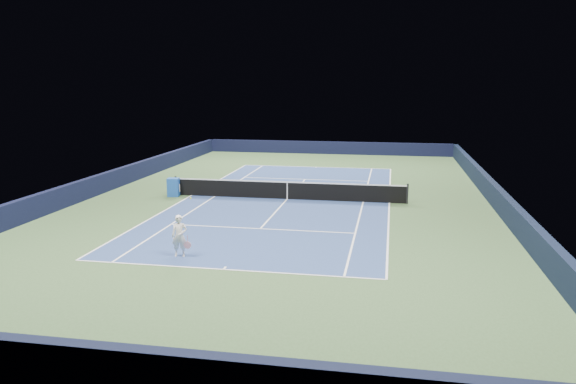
# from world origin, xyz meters

# --- Properties ---
(ground) EXTENTS (40.00, 40.00, 0.00)m
(ground) POSITION_xyz_m (0.00, 0.00, 0.00)
(ground) COLOR #334E2A
(ground) RESTS_ON ground
(wall_far) EXTENTS (22.00, 0.35, 1.10)m
(wall_far) POSITION_xyz_m (0.00, 19.82, 0.55)
(wall_far) COLOR black
(wall_far) RESTS_ON ground
(wall_near) EXTENTS (22.00, 0.35, 1.10)m
(wall_near) POSITION_xyz_m (0.00, -19.82, 0.55)
(wall_near) COLOR black
(wall_near) RESTS_ON ground
(wall_right) EXTENTS (0.35, 40.00, 1.10)m
(wall_right) POSITION_xyz_m (10.82, 0.00, 0.55)
(wall_right) COLOR black
(wall_right) RESTS_ON ground
(wall_left) EXTENTS (0.35, 40.00, 1.10)m
(wall_left) POSITION_xyz_m (-10.82, 0.00, 0.55)
(wall_left) COLOR black
(wall_left) RESTS_ON ground
(court_surface) EXTENTS (10.97, 23.77, 0.01)m
(court_surface) POSITION_xyz_m (0.00, 0.00, 0.00)
(court_surface) COLOR navy
(court_surface) RESTS_ON ground
(baseline_far) EXTENTS (10.97, 0.08, 0.00)m
(baseline_far) POSITION_xyz_m (0.00, 11.88, 0.01)
(baseline_far) COLOR white
(baseline_far) RESTS_ON ground
(baseline_near) EXTENTS (10.97, 0.08, 0.00)m
(baseline_near) POSITION_xyz_m (0.00, -11.88, 0.01)
(baseline_near) COLOR white
(baseline_near) RESTS_ON ground
(sideline_doubles_right) EXTENTS (0.08, 23.77, 0.00)m
(sideline_doubles_right) POSITION_xyz_m (5.49, 0.00, 0.01)
(sideline_doubles_right) COLOR white
(sideline_doubles_right) RESTS_ON ground
(sideline_doubles_left) EXTENTS (0.08, 23.77, 0.00)m
(sideline_doubles_left) POSITION_xyz_m (-5.49, 0.00, 0.01)
(sideline_doubles_left) COLOR white
(sideline_doubles_left) RESTS_ON ground
(sideline_singles_right) EXTENTS (0.08, 23.77, 0.00)m
(sideline_singles_right) POSITION_xyz_m (4.12, 0.00, 0.01)
(sideline_singles_right) COLOR white
(sideline_singles_right) RESTS_ON ground
(sideline_singles_left) EXTENTS (0.08, 23.77, 0.00)m
(sideline_singles_left) POSITION_xyz_m (-4.12, 0.00, 0.01)
(sideline_singles_left) COLOR white
(sideline_singles_left) RESTS_ON ground
(service_line_far) EXTENTS (8.23, 0.08, 0.00)m
(service_line_far) POSITION_xyz_m (0.00, 6.40, 0.01)
(service_line_far) COLOR white
(service_line_far) RESTS_ON ground
(service_line_near) EXTENTS (8.23, 0.08, 0.00)m
(service_line_near) POSITION_xyz_m (0.00, -6.40, 0.01)
(service_line_near) COLOR white
(service_line_near) RESTS_ON ground
(center_service_line) EXTENTS (0.08, 12.80, 0.00)m
(center_service_line) POSITION_xyz_m (0.00, 0.00, 0.01)
(center_service_line) COLOR white
(center_service_line) RESTS_ON ground
(center_mark_far) EXTENTS (0.08, 0.30, 0.00)m
(center_mark_far) POSITION_xyz_m (0.00, 11.73, 0.01)
(center_mark_far) COLOR white
(center_mark_far) RESTS_ON ground
(center_mark_near) EXTENTS (0.08, 0.30, 0.00)m
(center_mark_near) POSITION_xyz_m (0.00, -11.73, 0.01)
(center_mark_near) COLOR white
(center_mark_near) RESTS_ON ground
(tennis_net) EXTENTS (12.90, 0.10, 1.07)m
(tennis_net) POSITION_xyz_m (0.00, 0.00, 0.50)
(tennis_net) COLOR black
(tennis_net) RESTS_ON ground
(sponsor_cube) EXTENTS (0.71, 0.66, 1.02)m
(sponsor_cube) POSITION_xyz_m (-6.40, -0.36, 0.51)
(sponsor_cube) COLOR #1B4CA5
(sponsor_cube) RESTS_ON ground
(tennis_player) EXTENTS (0.77, 1.28, 2.00)m
(tennis_player) POSITION_xyz_m (-1.99, -10.74, 0.77)
(tennis_player) COLOR white
(tennis_player) RESTS_ON ground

